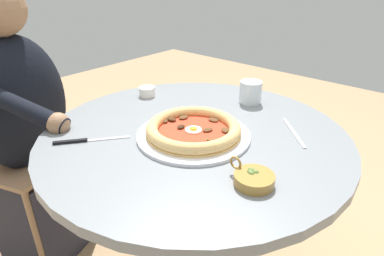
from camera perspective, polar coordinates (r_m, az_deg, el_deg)
name	(u,v)px	position (r m, az deg, el deg)	size (l,w,h in m)	color
dining_table	(194,178)	(1.08, 0.40, -8.69)	(0.92, 0.92, 0.73)	gray
pizza_on_plate	(193,130)	(0.95, 0.26, -0.43)	(0.33, 0.33, 0.04)	white
water_glass	(249,93)	(1.21, 9.97, 6.08)	(0.08, 0.08, 0.08)	silver
steak_knife	(81,141)	(0.98, -18.84, -2.12)	(0.14, 0.18, 0.01)	silver
ramekin_capers	(147,91)	(1.27, -7.84, 6.39)	(0.06, 0.06, 0.03)	white
olive_pan	(253,178)	(0.77, 10.65, -8.63)	(0.12, 0.09, 0.05)	olive
fork_utensil	(294,132)	(1.03, 17.31, -0.74)	(0.14, 0.14, 0.00)	#BCBCC1
diner_person	(32,149)	(1.46, -26.10, -3.32)	(0.57, 0.45, 1.15)	#282833
cafe_chair_diner	(5,137)	(1.55, -29.84, -1.39)	(0.50, 0.50, 0.90)	#957050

